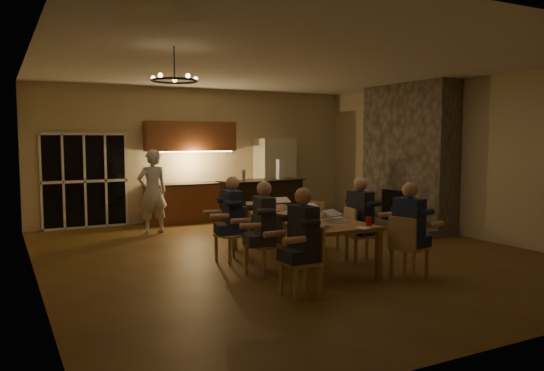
{
  "coord_description": "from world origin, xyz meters",
  "views": [
    {
      "loc": [
        -4.46,
        -7.83,
        1.98
      ],
      "look_at": [
        -0.2,
        0.3,
        1.18
      ],
      "focal_mm": 35.0,
      "sensor_mm": 36.0,
      "label": 1
    }
  ],
  "objects_px": {
    "can_cola": "(253,204)",
    "person_left_mid": "(264,228)",
    "mug_back": "(255,209)",
    "plate_near": "(335,218)",
    "can_silver": "(325,217)",
    "can_right": "(310,209)",
    "chandelier": "(174,81)",
    "plate_left": "(314,225)",
    "mug_mid": "(288,209)",
    "laptop_b": "(339,214)",
    "bar_blender": "(280,169)",
    "person_left_far": "(233,219)",
    "standing_person": "(152,192)",
    "chair_left_mid": "(264,244)",
    "laptop_d": "(314,208)",
    "chair_left_near": "(301,261)",
    "laptop_e": "(255,203)",
    "person_left_near": "(303,242)",
    "laptop_f": "(283,201)",
    "mug_front": "(310,216)",
    "chair_right_far": "(324,225)",
    "plate_far": "(299,208)",
    "person_right_mid": "(360,220)",
    "laptop_a": "(315,219)",
    "chair_left_far": "(232,234)",
    "laptop_c": "(283,210)",
    "bar_bottle": "(244,175)",
    "person_right_near": "(409,230)",
    "redcup_mid": "(264,211)",
    "dining_table": "(298,239)",
    "chair_right_near": "(409,247)",
    "chair_right_mid": "(362,235)",
    "redcup_near": "(369,221)",
    "bar_island": "(262,204)",
    "refrigerator": "(275,178)"
  },
  "relations": [
    {
      "from": "laptop_b",
      "to": "can_cola",
      "type": "bearing_deg",
      "value": 77.71
    },
    {
      "from": "person_left_far",
      "to": "standing_person",
      "type": "bearing_deg",
      "value": -162.63
    },
    {
      "from": "redcup_mid",
      "to": "can_silver",
      "type": "relative_size",
      "value": 1.0
    },
    {
      "from": "laptop_a",
      "to": "can_cola",
      "type": "relative_size",
      "value": 2.67
    },
    {
      "from": "redcup_near",
      "to": "bar_blender",
      "type": "height_order",
      "value": "bar_blender"
    },
    {
      "from": "person_right_near",
      "to": "standing_person",
      "type": "distance_m",
      "value": 5.76
    },
    {
      "from": "laptop_f",
      "to": "mug_back",
      "type": "bearing_deg",
      "value": -154.21
    },
    {
      "from": "can_silver",
      "to": "can_right",
      "type": "xyz_separation_m",
      "value": [
        0.3,
        0.93,
        0.0
      ]
    },
    {
      "from": "laptop_e",
      "to": "standing_person",
      "type": "bearing_deg",
      "value": -39.82
    },
    {
      "from": "chandelier",
      "to": "plate_left",
      "type": "distance_m",
      "value": 2.77
    },
    {
      "from": "chair_right_mid",
      "to": "person_left_near",
      "type": "relative_size",
      "value": 0.64
    },
    {
      "from": "person_right_mid",
      "to": "laptop_a",
      "type": "bearing_deg",
      "value": 108.26
    },
    {
      "from": "person_left_far",
      "to": "mug_mid",
      "type": "bearing_deg",
      "value": 93.25
    },
    {
      "from": "chair_left_near",
      "to": "person_left_near",
      "type": "xyz_separation_m",
      "value": [
        0.03,
        -0.0,
        0.24
      ]
    },
    {
      "from": "laptop_a",
      "to": "laptop_f",
      "type": "distance_m",
      "value": 2.16
    },
    {
      "from": "chair_right_far",
      "to": "chandelier",
      "type": "xyz_separation_m",
      "value": [
        -3.03,
        -1.02,
        2.31
      ]
    },
    {
      "from": "mug_back",
      "to": "plate_near",
      "type": "height_order",
      "value": "mug_back"
    },
    {
      "from": "person_right_mid",
      "to": "plate_near",
      "type": "bearing_deg",
      "value": 84.63
    },
    {
      "from": "chair_left_mid",
      "to": "mug_front",
      "type": "height_order",
      "value": "chair_left_mid"
    },
    {
      "from": "chair_left_near",
      "to": "mug_mid",
      "type": "distance_m",
      "value": 2.38
    },
    {
      "from": "can_silver",
      "to": "plate_far",
      "type": "xyz_separation_m",
      "value": [
        0.38,
        1.39,
        -0.05
      ]
    },
    {
      "from": "chair_right_near",
      "to": "person_left_mid",
      "type": "bearing_deg",
      "value": 42.86
    },
    {
      "from": "bar_island",
      "to": "redcup_mid",
      "type": "relative_size",
      "value": 16.24
    },
    {
      "from": "person_left_near",
      "to": "can_silver",
      "type": "bearing_deg",
      "value": 133.92
    },
    {
      "from": "mug_mid",
      "to": "plate_left",
      "type": "relative_size",
      "value": 0.45
    },
    {
      "from": "chair_right_near",
      "to": "plate_far",
      "type": "xyz_separation_m",
      "value": [
        -0.46,
        2.32,
        0.31
      ]
    },
    {
      "from": "refrigerator",
      "to": "laptop_a",
      "type": "bearing_deg",
      "value": -112.62
    },
    {
      "from": "chair_right_far",
      "to": "plate_far",
      "type": "relative_size",
      "value": 3.67
    },
    {
      "from": "redcup_mid",
      "to": "bar_blender",
      "type": "xyz_separation_m",
      "value": [
        1.91,
        2.95,
        0.49
      ]
    },
    {
      "from": "dining_table",
      "to": "redcup_mid",
      "type": "relative_size",
      "value": 24.88
    },
    {
      "from": "laptop_e",
      "to": "can_cola",
      "type": "xyz_separation_m",
      "value": [
        0.11,
        0.3,
        -0.05
      ]
    },
    {
      "from": "standing_person",
      "to": "person_left_near",
      "type": "bearing_deg",
      "value": 88.7
    },
    {
      "from": "person_right_mid",
      "to": "plate_far",
      "type": "height_order",
      "value": "person_right_mid"
    },
    {
      "from": "laptop_b",
      "to": "bar_bottle",
      "type": "xyz_separation_m",
      "value": [
        0.24,
        3.92,
        0.34
      ]
    },
    {
      "from": "chair_right_near",
      "to": "chair_right_far",
      "type": "relative_size",
      "value": 1.0
    },
    {
      "from": "mug_mid",
      "to": "redcup_near",
      "type": "relative_size",
      "value": 0.83
    },
    {
      "from": "chair_left_mid",
      "to": "laptop_d",
      "type": "distance_m",
      "value": 1.31
    },
    {
      "from": "can_cola",
      "to": "person_left_mid",
      "type": "bearing_deg",
      "value": -111.17
    },
    {
      "from": "laptop_f",
      "to": "redcup_near",
      "type": "distance_m",
      "value": 2.34
    },
    {
      "from": "can_cola",
      "to": "laptop_f",
      "type": "bearing_deg",
      "value": -32.4
    },
    {
      "from": "person_right_mid",
      "to": "bar_bottle",
      "type": "relative_size",
      "value": 5.75
    },
    {
      "from": "chandelier",
      "to": "mug_front",
      "type": "xyz_separation_m",
      "value": [
        2.11,
        -0.0,
        -1.95
      ]
    },
    {
      "from": "chair_left_near",
      "to": "plate_left",
      "type": "bearing_deg",
      "value": 137.38
    },
    {
      "from": "chair_left_far",
      "to": "laptop_c",
      "type": "distance_m",
      "value": 0.93
    },
    {
      "from": "person_left_mid",
      "to": "mug_mid",
      "type": "relative_size",
      "value": 13.8
    },
    {
      "from": "person_left_near",
      "to": "redcup_mid",
      "type": "distance_m",
      "value": 2.07
    },
    {
      "from": "chair_left_mid",
      "to": "mug_back",
      "type": "height_order",
      "value": "chair_left_mid"
    },
    {
      "from": "laptop_b",
      "to": "bar_blender",
      "type": "height_order",
      "value": "bar_blender"
    },
    {
      "from": "dining_table",
      "to": "laptop_c",
      "type": "relative_size",
      "value": 9.33
    },
    {
      "from": "standing_person",
      "to": "laptop_b",
      "type": "relative_size",
      "value": 5.52
    }
  ]
}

